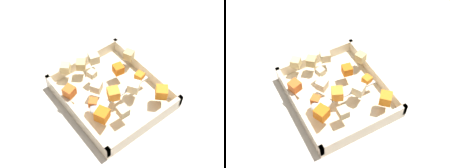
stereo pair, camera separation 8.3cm
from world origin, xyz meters
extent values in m
plane|color=beige|center=(0.00, 0.00, 0.00)|extent=(4.00, 4.00, 0.00)
cube|color=beige|center=(0.01, -0.01, 0.01)|extent=(0.31, 0.27, 0.01)
cube|color=beige|center=(0.01, -0.14, 0.03)|extent=(0.31, 0.01, 0.04)
cube|color=beige|center=(0.01, 0.12, 0.03)|extent=(0.31, 0.01, 0.04)
cube|color=beige|center=(-0.14, -0.01, 0.03)|extent=(0.01, 0.27, 0.04)
cube|color=beige|center=(0.16, -0.01, 0.03)|extent=(0.01, 0.27, 0.04)
cube|color=orange|center=(0.12, 0.08, 0.07)|extent=(0.05, 0.05, 0.03)
cube|color=orange|center=(-0.03, 0.04, 0.07)|extent=(0.03, 0.03, 0.03)
cube|color=orange|center=(0.03, 0.07, 0.06)|extent=(0.03, 0.03, 0.02)
cube|color=orange|center=(0.03, -0.09, 0.06)|extent=(0.03, 0.03, 0.02)
cube|color=orange|center=(0.04, -0.03, 0.07)|extent=(0.04, 0.04, 0.03)
cube|color=orange|center=(-0.04, -0.12, 0.07)|extent=(0.04, 0.04, 0.03)
cube|color=orange|center=(0.08, -0.10, 0.07)|extent=(0.04, 0.04, 0.03)
cube|color=beige|center=(-0.06, -0.03, 0.06)|extent=(0.03, 0.03, 0.02)
cube|color=beige|center=(0.05, 0.03, 0.07)|extent=(0.04, 0.04, 0.03)
cube|color=beige|center=(-0.11, 0.01, 0.07)|extent=(0.04, 0.04, 0.03)
cube|color=beige|center=(-0.01, -0.05, 0.07)|extent=(0.04, 0.04, 0.03)
cube|color=beige|center=(0.10, -0.04, 0.07)|extent=(0.03, 0.03, 0.03)
cube|color=tan|center=(-0.05, 0.10, 0.07)|extent=(0.04, 0.04, 0.03)
cube|color=#E0CC89|center=(-0.13, -0.08, 0.07)|extent=(0.04, 0.04, 0.03)
cube|color=tan|center=(-0.11, -0.04, 0.07)|extent=(0.04, 0.04, 0.03)
ellipsoid|color=silver|center=(0.05, -0.08, 0.06)|extent=(0.04, 0.06, 0.02)
cube|color=silver|center=(0.04, 0.02, 0.05)|extent=(0.01, 0.15, 0.01)
camera|label=1|loc=(0.42, -0.33, 0.71)|focal=46.41mm
camera|label=2|loc=(0.46, -0.26, 0.71)|focal=46.41mm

